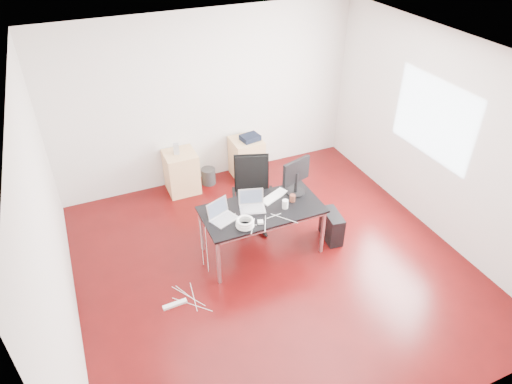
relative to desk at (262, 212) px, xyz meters
name	(u,v)px	position (x,y,z in m)	size (l,w,h in m)	color
room_shell	(277,177)	(0.05, -0.32, 0.73)	(5.00, 5.00, 5.00)	#3C0607
desk	(262,212)	(0.00, 0.00, 0.00)	(1.60, 0.80, 0.73)	black
office_chair	(252,190)	(0.12, 0.61, -0.07)	(0.61, 0.62, 1.08)	black
filing_cabinet_left	(181,172)	(-0.59, 1.91, -0.33)	(0.50, 0.50, 0.70)	tan
filing_cabinet_right	(247,158)	(0.57, 1.91, -0.33)	(0.50, 0.50, 0.70)	tan
pc_tower	(332,226)	(1.02, -0.16, -0.46)	(0.20, 0.45, 0.44)	black
wastebasket	(208,176)	(-0.13, 1.93, -0.54)	(0.24, 0.24, 0.28)	black
power_strip	(175,304)	(-1.39, -0.49, -0.66)	(0.30, 0.06, 0.04)	white
laptop_left	(222,215)	(-0.56, 0.02, 0.11)	(0.40, 0.36, 0.23)	silver
laptop_right	(252,204)	(-0.11, 0.07, 0.11)	(0.39, 0.33, 0.23)	silver
monitor	(296,175)	(0.58, 0.17, 0.34)	(0.45, 0.26, 0.51)	black
keyboard	(274,196)	(0.26, 0.18, 0.06)	(0.44, 0.14, 0.02)	white
cup_white	(285,204)	(0.29, -0.10, 0.11)	(0.08, 0.08, 0.12)	white
cup_brown	(292,198)	(0.44, -0.01, 0.10)	(0.08, 0.08, 0.10)	brown
cable_coil	(245,223)	(-0.35, -0.25, 0.11)	(0.24, 0.24, 0.11)	white
power_adapter	(260,222)	(-0.14, -0.27, 0.07)	(0.07, 0.07, 0.03)	white
speaker	(176,149)	(-0.63, 1.91, 0.11)	(0.09, 0.08, 0.18)	#9E9E9E
navy_garment	(250,138)	(0.62, 1.87, 0.07)	(0.30, 0.24, 0.09)	black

